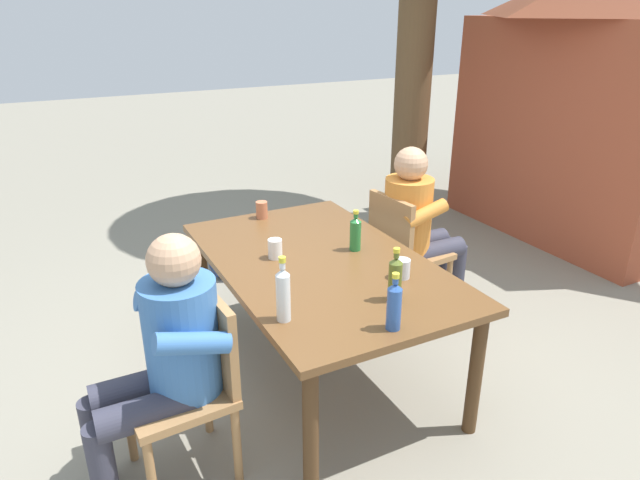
% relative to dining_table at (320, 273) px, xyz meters
% --- Properties ---
extents(ground_plane, '(24.00, 24.00, 0.00)m').
position_rel_dining_table_xyz_m(ground_plane, '(0.00, 0.00, -0.65)').
color(ground_plane, gray).
extents(dining_table, '(1.74, 1.06, 0.73)m').
position_rel_dining_table_xyz_m(dining_table, '(0.00, 0.00, 0.00)').
color(dining_table, brown).
rests_on(dining_table, ground_plane).
extents(chair_near_right, '(0.47, 0.47, 0.87)m').
position_rel_dining_table_xyz_m(chair_near_right, '(0.39, -0.83, -0.16)').
color(chair_near_right, '#A37547').
rests_on(chair_near_right, ground_plane).
extents(chair_far_left, '(0.48, 0.48, 0.87)m').
position_rel_dining_table_xyz_m(chair_far_left, '(-0.38, 0.83, -0.16)').
color(chair_far_left, '#A37547').
rests_on(chair_far_left, ground_plane).
extents(person_in_white_shirt, '(0.47, 0.61, 1.18)m').
position_rel_dining_table_xyz_m(person_in_white_shirt, '(0.39, -0.94, 0.00)').
color(person_in_white_shirt, '#3D70B2').
rests_on(person_in_white_shirt, ground_plane).
extents(person_in_plaid_shirt, '(0.47, 0.61, 1.18)m').
position_rel_dining_table_xyz_m(person_in_plaid_shirt, '(-0.39, 0.94, 0.00)').
color(person_in_plaid_shirt, orange).
rests_on(person_in_plaid_shirt, ground_plane).
extents(bottle_blue, '(0.06, 0.06, 0.26)m').
position_rel_dining_table_xyz_m(bottle_blue, '(0.77, -0.04, 0.19)').
color(bottle_blue, '#2D56A3').
rests_on(bottle_blue, dining_table).
extents(bottle_olive, '(0.06, 0.06, 0.27)m').
position_rel_dining_table_xyz_m(bottle_olive, '(0.56, 0.11, 0.19)').
color(bottle_olive, '#566623').
rests_on(bottle_olive, dining_table).
extents(bottle_green, '(0.06, 0.06, 0.24)m').
position_rel_dining_table_xyz_m(bottle_green, '(-0.04, 0.24, 0.18)').
color(bottle_green, '#287A38').
rests_on(bottle_green, dining_table).
extents(bottle_clear, '(0.06, 0.06, 0.30)m').
position_rel_dining_table_xyz_m(bottle_clear, '(0.49, -0.43, 0.21)').
color(bottle_clear, white).
rests_on(bottle_clear, dining_table).
extents(cup_glass, '(0.08, 0.08, 0.10)m').
position_rel_dining_table_xyz_m(cup_glass, '(0.38, 0.28, 0.13)').
color(cup_glass, silver).
rests_on(cup_glass, dining_table).
extents(cup_terracotta, '(0.08, 0.08, 0.11)m').
position_rel_dining_table_xyz_m(cup_terracotta, '(-0.76, -0.04, 0.13)').
color(cup_terracotta, '#BC6B47').
rests_on(cup_terracotta, dining_table).
extents(cup_white, '(0.08, 0.08, 0.11)m').
position_rel_dining_table_xyz_m(cup_white, '(-0.14, -0.20, 0.13)').
color(cup_white, white).
rests_on(cup_white, dining_table).
extents(backpack_by_near_side, '(0.29, 0.24, 0.41)m').
position_rel_dining_table_xyz_m(backpack_by_near_side, '(-1.51, -0.05, -0.45)').
color(backpack_by_near_side, '#2D4784').
rests_on(backpack_by_near_side, ground_plane).
extents(brick_kiosk, '(2.44, 1.84, 2.47)m').
position_rel_dining_table_xyz_m(brick_kiosk, '(-0.96, 3.38, 0.65)').
color(brick_kiosk, '#9E472D').
rests_on(brick_kiosk, ground_plane).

